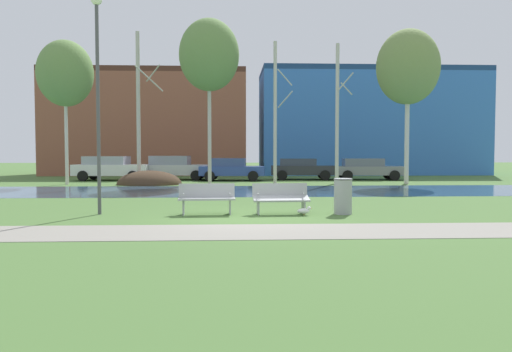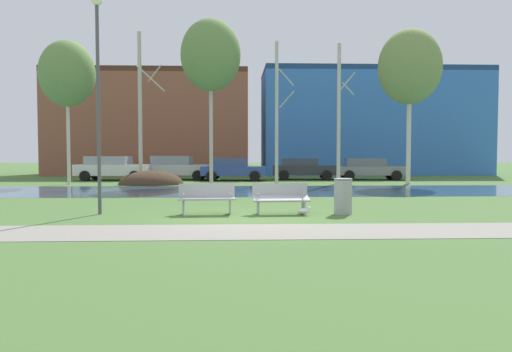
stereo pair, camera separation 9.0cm
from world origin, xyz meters
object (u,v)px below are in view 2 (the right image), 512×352
object	(u,v)px
bench_left	(207,198)
seagull	(304,211)
parked_sedan_second_silver	(176,167)
parked_wagon_fourth_dark	(303,168)
bench_right	(281,198)
parked_hatch_third_blue	(233,169)
trash_bin	(343,196)
parked_van_nearest_white	(113,168)
parked_suv_fifth_grey	(369,168)
streetlamp	(98,71)

from	to	relation	value
bench_left	seagull	size ratio (longest dim) A/B	3.83
parked_sedan_second_silver	parked_wagon_fourth_dark	xyz separation A→B (m)	(8.17, -0.17, -0.07)
bench_right	parked_hatch_third_blue	world-z (taller)	parked_hatch_third_blue
trash_bin	bench_right	bearing A→B (deg)	176.83
parked_van_nearest_white	parked_suv_fifth_grey	xyz separation A→B (m)	(16.20, -0.11, -0.07)
bench_left	seagull	bearing A→B (deg)	-7.42
bench_right	parked_suv_fifth_grey	xyz separation A→B (m)	(7.22, 17.25, 0.26)
bench_left	trash_bin	size ratio (longest dim) A/B	1.59
streetlamp	parked_sedan_second_silver	size ratio (longest dim) A/B	1.39
trash_bin	parked_suv_fifth_grey	world-z (taller)	parked_suv_fifth_grey
bench_right	trash_bin	size ratio (longest dim) A/B	1.59
trash_bin	parked_van_nearest_white	xyz separation A→B (m)	(-10.76, 17.46, 0.27)
parked_sedan_second_silver	parked_hatch_third_blue	distance (m)	3.75
seagull	parked_hatch_third_blue	bearing A→B (deg)	96.92
bench_right	parked_van_nearest_white	size ratio (longest dim) A/B	0.34
parked_sedan_second_silver	bench_left	bearing A→B (deg)	-80.47
streetlamp	parked_wagon_fourth_dark	distance (m)	19.60
bench_right	trash_bin	distance (m)	1.79
bench_left	streetlamp	distance (m)	4.71
trash_bin	parked_suv_fifth_grey	bearing A→B (deg)	72.60
seagull	parked_suv_fifth_grey	world-z (taller)	parked_suv_fifth_grey
bench_right	parked_sedan_second_silver	size ratio (longest dim) A/B	0.36
parked_wagon_fourth_dark	parked_suv_fifth_grey	world-z (taller)	parked_suv_fifth_grey
parked_wagon_fourth_dark	parked_van_nearest_white	bearing A→B (deg)	-178.68
bench_left	parked_wagon_fourth_dark	bearing A→B (deg)	73.64
streetlamp	parked_sedan_second_silver	xyz separation A→B (m)	(0.07, 17.64, -3.25)
parked_suv_fifth_grey	parked_sedan_second_silver	bearing A→B (deg)	177.37
parked_van_nearest_white	parked_sedan_second_silver	size ratio (longest dim) A/B	1.07
bench_left	parked_suv_fifth_grey	bearing A→B (deg)	61.59
streetlamp	parked_van_nearest_white	xyz separation A→B (m)	(-3.81, 17.19, -3.25)
seagull	streetlamp	bearing A→B (deg)	174.83
seagull	parked_wagon_fourth_dark	bearing A→B (deg)	82.29
trash_bin	seagull	bearing A→B (deg)	-167.36
parked_sedan_second_silver	parked_van_nearest_white	bearing A→B (deg)	-173.37
bench_left	trash_bin	xyz separation A→B (m)	(3.89, -0.10, 0.06)
streetlamp	parked_suv_fifth_grey	bearing A→B (deg)	54.04
seagull	parked_van_nearest_white	world-z (taller)	parked_van_nearest_white
bench_right	seagull	size ratio (longest dim) A/B	3.83
bench_right	parked_van_nearest_white	xyz separation A→B (m)	(-8.98, 17.36, 0.33)
streetlamp	parked_van_nearest_white	size ratio (longest dim) A/B	1.30
bench_left	parked_van_nearest_white	bearing A→B (deg)	111.59
bench_left	parked_sedan_second_silver	bearing A→B (deg)	99.53
parked_sedan_second_silver	parked_suv_fifth_grey	xyz separation A→B (m)	(12.32, -0.57, -0.07)
bench_right	parked_suv_fifth_grey	bearing A→B (deg)	67.30
bench_right	parked_wagon_fourth_dark	bearing A→B (deg)	80.14
bench_right	parked_wagon_fourth_dark	distance (m)	17.91
bench_right	parked_hatch_third_blue	bearing A→B (deg)	94.96
parked_sedan_second_silver	parked_suv_fifth_grey	size ratio (longest dim) A/B	0.98
seagull	bench_right	bearing A→B (deg)	150.46
parked_suv_fifth_grey	parked_hatch_third_blue	bearing A→B (deg)	-177.73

